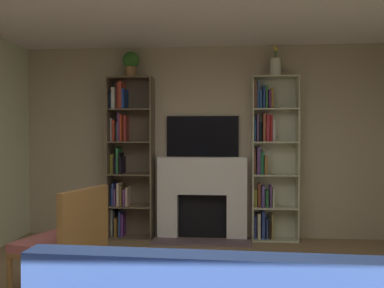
{
  "coord_description": "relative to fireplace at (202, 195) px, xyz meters",
  "views": [
    {
      "loc": [
        0.31,
        -2.58,
        1.45
      ],
      "look_at": [
        0.0,
        1.26,
        1.36
      ],
      "focal_mm": 37.86,
      "sensor_mm": 36.0,
      "label": 1
    }
  ],
  "objects": [
    {
      "name": "potted_plant",
      "position": [
        -1.0,
        -0.03,
        1.85
      ],
      "size": [
        0.24,
        0.24,
        0.36
      ],
      "color": "#A67847",
      "rests_on": "bookshelf_left"
    },
    {
      "name": "tv",
      "position": [
        0.0,
        0.09,
        0.82
      ],
      "size": [
        1.01,
        0.06,
        0.57
      ],
      "primitive_type": "cube",
      "color": "black",
      "rests_on": "fireplace"
    },
    {
      "name": "wall_back_accent",
      "position": [
        0.0,
        0.15,
        0.74
      ],
      "size": [
        5.24,
        0.06,
        2.7
      ],
      "primitive_type": "cube",
      "color": "tan",
      "rests_on": "ground_plane"
    },
    {
      "name": "armchair",
      "position": [
        -1.13,
        -2.03,
        -0.11
      ],
      "size": [
        0.79,
        0.82,
        0.96
      ],
      "color": "brown",
      "rests_on": "ground_plane"
    },
    {
      "name": "bookshelf_right",
      "position": [
        0.93,
        0.03,
        0.51
      ],
      "size": [
        0.62,
        0.26,
        2.25
      ],
      "color": "beige",
      "rests_on": "ground_plane"
    },
    {
      "name": "fireplace",
      "position": [
        0.0,
        0.0,
        0.0
      ],
      "size": [
        1.33,
        0.54,
        1.14
      ],
      "color": "silver",
      "rests_on": "ground_plane"
    },
    {
      "name": "vase_with_flowers",
      "position": [
        1.0,
        -0.03,
        1.78
      ],
      "size": [
        0.15,
        0.15,
        0.41
      ],
      "color": "silver",
      "rests_on": "bookshelf_right"
    },
    {
      "name": "bookshelf_left",
      "position": [
        -1.07,
        -0.0,
        0.53
      ],
      "size": [
        0.62,
        0.34,
        2.25
      ],
      "color": "brown",
      "rests_on": "ground_plane"
    }
  ]
}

